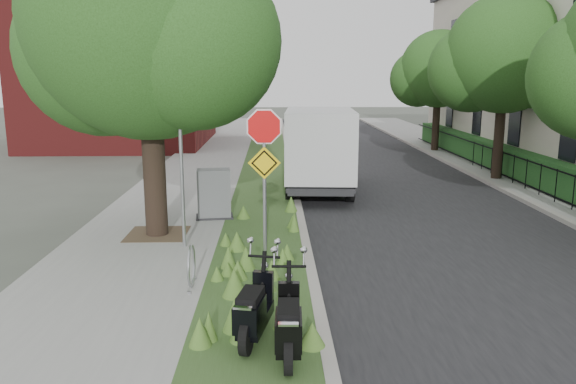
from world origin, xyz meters
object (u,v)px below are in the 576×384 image
at_px(box_truck, 319,147).
at_px(utility_cabinet, 214,195).
at_px(scooter_near, 289,331).
at_px(scooter_far, 253,315).
at_px(sign_assembly, 264,155).

relative_size(box_truck, utility_cabinet, 4.11).
bearing_deg(utility_cabinet, scooter_near, -77.03).
height_order(scooter_far, utility_cabinet, utility_cabinet).
relative_size(scooter_near, utility_cabinet, 1.30).
distance_m(sign_assembly, scooter_far, 3.81).
xyz_separation_m(scooter_far, utility_cabinet, (-1.28, 7.15, 0.23)).
distance_m(scooter_near, utility_cabinet, 7.86).
height_order(sign_assembly, scooter_near, sign_assembly).
xyz_separation_m(scooter_near, box_truck, (1.34, 11.42, 1.03)).
bearing_deg(box_truck, utility_cabinet, -129.41).
relative_size(scooter_far, box_truck, 0.31).
relative_size(scooter_near, box_truck, 0.32).
bearing_deg(scooter_far, utility_cabinet, 100.12).
xyz_separation_m(scooter_near, scooter_far, (-0.49, 0.50, -0.00)).
relative_size(sign_assembly, box_truck, 0.60).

